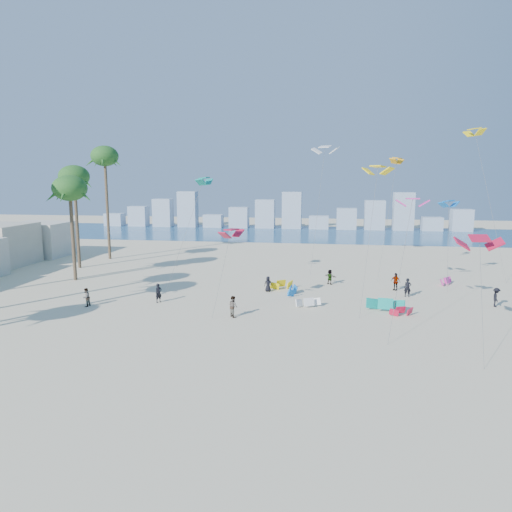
# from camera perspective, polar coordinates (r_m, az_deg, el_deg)

# --- Properties ---
(ground) EXTENTS (220.00, 220.00, 0.00)m
(ground) POSITION_cam_1_polar(r_m,az_deg,el_deg) (29.36, -10.82, -13.76)
(ground) COLOR beige
(ground) RESTS_ON ground
(ocean) EXTENTS (220.00, 220.00, 0.00)m
(ocean) POSITION_cam_1_polar(r_m,az_deg,el_deg) (98.49, 3.15, 2.80)
(ocean) COLOR navy
(ocean) RESTS_ON ground
(kitesurfer_near) EXTENTS (0.74, 0.79, 1.81)m
(kitesurfer_near) POSITION_cam_1_polar(r_m,az_deg,el_deg) (44.60, -11.85, -4.45)
(kitesurfer_near) COLOR black
(kitesurfer_near) RESTS_ON ground
(kitesurfer_mid) EXTENTS (1.08, 1.10, 1.79)m
(kitesurfer_mid) POSITION_cam_1_polar(r_m,az_deg,el_deg) (39.30, -2.82, -6.17)
(kitesurfer_mid) COLOR gray
(kitesurfer_mid) RESTS_ON ground
(kitesurfers_far) EXTENTS (37.55, 13.50, 1.85)m
(kitesurfers_far) POSITION_cam_1_polar(r_m,az_deg,el_deg) (46.87, 10.27, -3.78)
(kitesurfers_far) COLOR black
(kitesurfers_far) RESTS_ON ground
(grounded_kites) EXTENTS (20.32, 14.47, 1.06)m
(grounded_kites) POSITION_cam_1_polar(r_m,az_deg,el_deg) (45.32, 11.66, -4.83)
(grounded_kites) COLOR white
(grounded_kites) RESTS_ON ground
(flying_kites) EXTENTS (36.55, 34.06, 17.87)m
(flying_kites) POSITION_cam_1_polar(r_m,az_deg,el_deg) (48.97, 15.24, 9.60)
(flying_kites) COLOR red
(flying_kites) RESTS_ON ground
(palm_row) EXTENTS (9.59, 44.80, 15.99)m
(palm_row) POSITION_cam_1_polar(r_m,az_deg,el_deg) (51.92, -28.65, 8.95)
(palm_row) COLOR brown
(palm_row) RESTS_ON ground
(distant_skyline) EXTENTS (85.00, 3.00, 8.40)m
(distant_skyline) POSITION_cam_1_polar(r_m,az_deg,el_deg) (108.21, 3.04, 5.04)
(distant_skyline) COLOR #9EADBF
(distant_skyline) RESTS_ON ground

